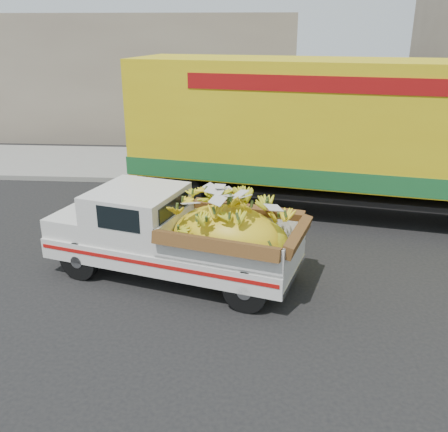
{
  "coord_description": "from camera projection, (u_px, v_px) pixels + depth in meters",
  "views": [
    {
      "loc": [
        -0.2,
        -8.1,
        4.5
      ],
      "look_at": [
        -0.87,
        0.69,
        1.15
      ],
      "focal_mm": 40.0,
      "sensor_mm": 36.0,
      "label": 1
    }
  ],
  "objects": [
    {
      "name": "sidewalk",
      "position": [
        267.0,
        165.0,
        17.13
      ],
      "size": [
        60.0,
        4.0,
        0.14
      ],
      "primitive_type": "cube",
      "color": "gray",
      "rests_on": "ground"
    },
    {
      "name": "semi_trailer",
      "position": [
        373.0,
        133.0,
        11.98
      ],
      "size": [
        12.08,
        4.79,
        3.8
      ],
      "rotation": [
        0.0,
        0.0,
        -0.2
      ],
      "color": "black",
      "rests_on": "ground"
    },
    {
      "name": "curb",
      "position": [
        267.0,
        182.0,
        15.17
      ],
      "size": [
        60.0,
        0.25,
        0.15
      ],
      "primitive_type": "cube",
      "color": "gray",
      "rests_on": "ground"
    },
    {
      "name": "building_left",
      "position": [
        89.0,
        75.0,
        22.34
      ],
      "size": [
        18.0,
        6.0,
        5.0
      ],
      "primitive_type": "cube",
      "color": "gray",
      "rests_on": "ground"
    },
    {
      "name": "ground",
      "position": [
        268.0,
        289.0,
        9.14
      ],
      "size": [
        100.0,
        100.0,
        0.0
      ],
      "primitive_type": "plane",
      "color": "black",
      "rests_on": "ground"
    },
    {
      "name": "pickup_truck",
      "position": [
        190.0,
        235.0,
        9.23
      ],
      "size": [
        5.0,
        2.97,
        1.65
      ],
      "rotation": [
        0.0,
        0.0,
        -0.28
      ],
      "color": "black",
      "rests_on": "ground"
    }
  ]
}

